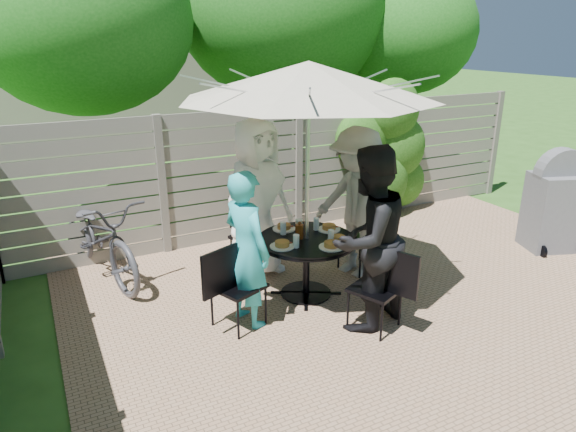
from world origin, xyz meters
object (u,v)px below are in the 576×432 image
plate_extra (338,239)px  patio_table (306,256)px  chair_right (361,250)px  bicycle (100,237)px  person_back (257,198)px  coffee_cup (299,226)px  umbrella (309,81)px  person_front (368,240)px  chair_back (251,249)px  plate_right (329,228)px  chair_left (238,302)px  syrup_jug (299,231)px  person_left (247,250)px  glass_right (316,224)px  glass_back (283,228)px  glass_front (331,236)px  chair_front (376,305)px  glass_left (296,241)px  plate_left (282,245)px  person_right (356,203)px  bbq_grill (556,205)px  plate_front (331,245)px  plate_back (284,227)px

plate_extra → patio_table: bearing=137.1°
chair_right → bicycle: bearing=-34.0°
person_back → coffee_cup: person_back is taller
umbrella → person_front: size_ratio=1.76×
chair_back → plate_right: chair_back is taller
chair_left → syrup_jug: bearing=-2.1°
patio_table → person_left: bearing=-163.8°
plate_extra → person_front: bearing=-92.6°
person_front → glass_right: 0.98m
patio_table → plate_extra: bearing=-42.9°
chair_right → syrup_jug: chair_right is taller
glass_back → glass_front: 0.56m
person_left → chair_front: person_left is taller
patio_table → glass_left: (-0.22, -0.17, 0.28)m
glass_back → plate_left: bearing=-118.3°
person_back → plate_right: person_back is taller
person_right → patio_table: bearing=-90.0°
person_front → syrup_jug: 0.89m
plate_right → chair_right: bearing=16.0°
chair_left → bicycle: bearing=98.1°
chair_back → syrup_jug: (0.20, -0.90, 0.51)m
umbrella → chair_back: size_ratio=3.75×
plate_left → chair_front: bearing=-53.3°
glass_left → coffee_cup: bearing=58.2°
plate_left → bbq_grill: bearing=-3.7°
plate_extra → umbrella: bearing=137.1°
umbrella → chair_back: bearing=106.2°
person_right → glass_back: 0.98m
chair_right → glass_front: bearing=22.5°
person_back → plate_right: (0.58, -0.70, -0.24)m
plate_front → glass_right: glass_right is taller
chair_back → chair_right: size_ratio=0.96×
person_front → plate_left: (-0.58, 0.70, -0.20)m
plate_extra → glass_front: glass_front is taller
plate_right → glass_right: 0.15m
chair_left → chair_back: bearing=39.6°
person_right → bicycle: size_ratio=0.91×
glass_left → glass_back: bearing=83.2°
patio_table → bbq_grill: bearing=-5.6°
plate_back → bicycle: size_ratio=0.13×
plate_back → coffee_cup: (0.14, -0.11, 0.04)m
patio_table → glass_right: 0.40m
chair_back → syrup_jug: bearing=-4.2°
chair_right → plate_back: 1.12m
glass_front → chair_front: bearing=-82.1°
chair_back → plate_left: bearing=-20.9°
plate_front → coffee_cup: coffee_cup is taller
plate_left → person_front: bearing=-50.4°
patio_table → umbrella: bearing=180.0°
chair_left → bicycle: bicycle is taller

